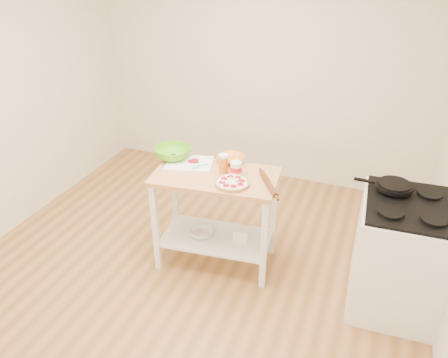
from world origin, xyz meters
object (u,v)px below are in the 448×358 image
pizza (232,183)px  green_bowl (173,153)px  skillet (393,186)px  yogurt_tub (236,169)px  spatula (200,166)px  gas_stove (399,255)px  orange_bowl (231,159)px  prep_island (216,201)px  beer_pint (223,163)px  rolling_pin (269,184)px  knife (182,155)px  shelf_glass_bowl (201,233)px  shelf_bin (241,234)px  cutting_board (189,163)px

pizza → green_bowl: green_bowl is taller
pizza → skillet: bearing=14.3°
skillet → yogurt_tub: yogurt_tub is taller
spatula → yogurt_tub: (0.34, -0.01, 0.04)m
gas_stove → orange_bowl: size_ratio=4.78×
pizza → prep_island: bearing=150.1°
beer_pint → rolling_pin: bearing=-12.3°
beer_pint → knife: bearing=162.8°
knife → green_bowl: bearing=-165.5°
gas_stove → shelf_glass_bowl: 1.66m
green_bowl → beer_pint: size_ratio=1.99×
spatula → rolling_pin: (0.64, -0.09, 0.01)m
gas_stove → green_bowl: 2.06m
green_bowl → yogurt_tub: (0.63, -0.10, 0.01)m
spatula → shelf_bin: bearing=-40.8°
beer_pint → yogurt_tub: bearing=-2.0°
gas_stove → pizza: 1.41m
pizza → cutting_board: 0.52m
pizza → cutting_board: pizza is taller
prep_island → pizza: 0.35m
prep_island → shelf_glass_bowl: prep_island is taller
skillet → cutting_board: size_ratio=0.94×
green_bowl → prep_island: bearing=-18.1°
gas_stove → knife: size_ratio=4.45×
gas_stove → cutting_board: 1.87m
pizza → shelf_glass_bowl: 0.70m
spatula → cutting_board: bearing=125.1°
skillet → shelf_bin: bearing=-170.4°
yogurt_tub → shelf_glass_bowl: (-0.29, -0.09, -0.67)m
pizza → yogurt_tub: bearing=98.8°
orange_bowl → green_bowl: size_ratio=0.71×
pizza → orange_bowl: (-0.15, 0.38, 0.01)m
prep_island → rolling_pin: bearing=-3.5°
pizza → rolling_pin: size_ratio=0.73×
green_bowl → shelf_glass_bowl: green_bowl is taller
knife → rolling_pin: size_ratio=0.65×
orange_bowl → yogurt_tub: size_ratio=1.12×
gas_stove → knife: 1.99m
gas_stove → orange_bowl: bearing=168.0°
gas_stove → green_bowl: bearing=173.6°
cutting_board → orange_bowl: (0.33, 0.17, 0.02)m
prep_island → green_bowl: 0.59m
knife → orange_bowl: bearing=-16.3°
cutting_board → knife: bearing=123.6°
knife → yogurt_tub: yogurt_tub is taller
green_bowl → orange_bowl: bearing=12.8°
pizza → green_bowl: 0.71m
prep_island → shelf_glass_bowl: 0.37m
spatula → knife: (-0.24, 0.14, 0.00)m
prep_island → gas_stove: (1.52, 0.03, -0.17)m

